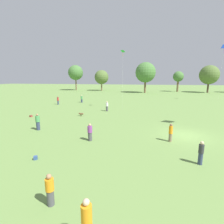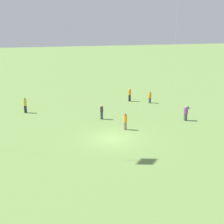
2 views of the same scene
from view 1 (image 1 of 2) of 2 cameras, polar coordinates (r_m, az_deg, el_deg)
The scene contains 20 objects.
ground_plane at distance 19.43m, azimuth 23.02°, elevation -7.02°, with size 240.00×240.00×0.00m, color #6B8E47.
tree_0 at distance 79.85m, azimuth -11.80°, elevation 12.45°, with size 6.44×6.44×10.90m.
tree_1 at distance 76.03m, azimuth -3.43°, elevation 11.28°, with size 5.92×5.92×8.71m.
tree_2 at distance 66.42m, azimuth 10.89°, elevation 12.55°, with size 7.32×7.32×11.12m.
tree_3 at distance 75.33m, azimuth 20.84°, elevation 10.69°, with size 4.10×4.10×8.06m.
tree_4 at distance 74.94m, azimuth 29.17°, elevation 10.55°, with size 6.95×6.95×10.08m.
person_1 at distance 30.20m, azimuth -1.66°, elevation 1.87°, with size 0.61×0.61×1.71m.
person_2 at distance 16.86m, azimuth 18.59°, elevation -6.40°, with size 0.49×0.49×1.69m.
person_3 at distance 13.43m, azimuth 27.04°, elevation -11.78°, with size 0.48×0.48×1.65m.
person_4 at distance 7.13m, azimuth -8.24°, elevation -32.20°, with size 0.50×0.50×1.85m.
person_5 at distance 39.31m, azimuth -17.23°, elevation 3.62°, with size 0.39×0.39×1.74m.
person_7 at distance 9.16m, azimuth -19.63°, elevation -22.85°, with size 0.55×0.55×1.57m.
person_8 at distance 16.36m, azimuth -7.22°, elevation -6.61°, with size 0.44×0.44×1.64m.
person_9 at distance 21.10m, azimuth -23.08°, elevation -3.05°, with size 0.52×0.52×1.84m.
person_11 at distance 41.07m, azimuth -9.87°, elevation 4.26°, with size 0.53×0.53×1.75m.
kite_0 at distance 49.80m, azimuth 32.78°, elevation 17.22°, with size 1.31×1.37×13.23m.
kite_4 at distance 31.82m, azimuth 3.56°, elevation 17.95°, with size 0.80×0.78×10.34m.
dog_0 at distance 26.86m, azimuth -10.01°, elevation -0.59°, with size 0.82×0.46×0.50m.
picnic_bag_0 at distance 28.54m, azimuth -24.94°, elevation -1.21°, with size 0.41×0.38×0.27m.
picnic_bag_1 at distance 14.07m, azimuth -23.70°, elevation -13.53°, with size 0.35×0.35×0.26m.
Camera 1 is at (-4.42, -18.00, 5.83)m, focal length 28.00 mm.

